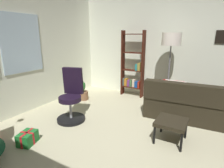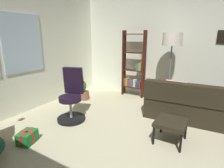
% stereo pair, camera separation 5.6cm
% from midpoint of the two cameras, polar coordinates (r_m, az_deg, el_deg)
% --- Properties ---
extents(ground_plane, '(5.00, 5.50, 0.10)m').
position_cam_midpoint_polar(ground_plane, '(2.96, 8.32, -20.71)').
color(ground_plane, beige).
extents(wall_back_with_windows, '(5.00, 0.12, 2.74)m').
position_cam_midpoint_polar(wall_back_with_windows, '(4.28, -28.75, 9.33)').
color(wall_back_with_windows, silver).
rests_on(wall_back_with_windows, ground_plane).
extents(wall_right_with_frames, '(0.12, 5.50, 2.74)m').
position_cam_midpoint_polar(wall_right_with_frames, '(4.88, 20.54, 10.67)').
color(wall_right_with_frames, silver).
rests_on(wall_right_with_frames, ground_plane).
extents(couch, '(1.81, 1.85, 0.81)m').
position_cam_midpoint_polar(couch, '(4.26, 24.90, -5.31)').
color(couch, black).
rests_on(couch, ground_plane).
extents(footstool, '(0.48, 0.47, 0.37)m').
position_cam_midpoint_polar(footstool, '(3.09, 17.72, -11.71)').
color(footstool, black).
rests_on(footstool, ground_plane).
extents(gift_box_green, '(0.34, 0.29, 0.20)m').
position_cam_midpoint_polar(gift_box_green, '(3.29, -25.57, -15.18)').
color(gift_box_green, '#1E722D').
rests_on(gift_box_green, ground_plane).
extents(office_chair, '(0.57, 0.56, 1.06)m').
position_cam_midpoint_polar(office_chair, '(3.73, -13.12, -5.03)').
color(office_chair, black).
rests_on(office_chair, ground_plane).
extents(bookshelf, '(0.18, 0.64, 1.80)m').
position_cam_midpoint_polar(bookshelf, '(5.03, 6.26, 4.89)').
color(bookshelf, '#39160D').
rests_on(bookshelf, ground_plane).
extents(floor_lamp, '(0.43, 0.43, 1.73)m').
position_cam_midpoint_polar(floor_lamp, '(4.36, 17.85, 12.25)').
color(floor_lamp, slate).
rests_on(floor_lamp, ground_plane).
extents(potted_plant, '(0.35, 0.43, 0.66)m').
position_cam_midpoint_polar(potted_plant, '(4.89, -9.83, -1.84)').
color(potted_plant, brown).
rests_on(potted_plant, ground_plane).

